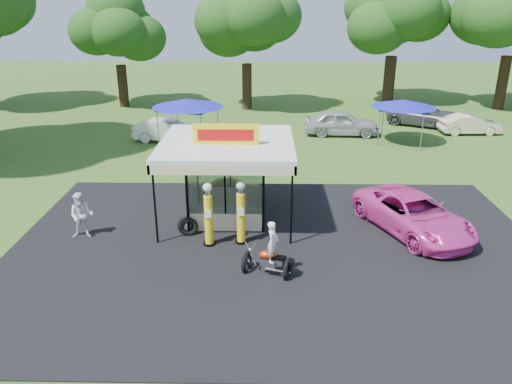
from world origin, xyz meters
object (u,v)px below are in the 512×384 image
at_px(bg_car_a, 168,130).
at_px(tent_west, 188,103).
at_px(motorcycle, 271,254).
at_px(spectator_west, 82,215).
at_px(bg_car_c, 341,123).
at_px(gas_station_kiosk, 228,178).
at_px(gas_pump_left, 208,216).
at_px(bg_car_d, 425,115).
at_px(tent_east, 404,104).
at_px(pink_sedan, 414,214).
at_px(gas_pump_right, 241,214).
at_px(bg_car_e, 470,124).
at_px(kiosk_car, 232,188).

height_order(bg_car_a, tent_west, tent_west).
xyz_separation_m(motorcycle, bg_car_a, (-6.57, 16.81, -0.08)).
relative_size(motorcycle, spectator_west, 1.11).
distance_m(motorcycle, bg_car_c, 19.22).
height_order(gas_station_kiosk, bg_car_a, gas_station_kiosk).
distance_m(gas_station_kiosk, spectator_west, 5.99).
height_order(gas_pump_left, tent_west, tent_west).
distance_m(bg_car_a, bg_car_d, 18.63).
distance_m(motorcycle, tent_west, 16.44).
distance_m(gas_pump_left, tent_east, 18.20).
bearing_deg(tent_east, bg_car_d, 58.08).
relative_size(gas_station_kiosk, pink_sedan, 0.98).
bearing_deg(spectator_west, tent_east, 36.20).
distance_m(gas_station_kiosk, gas_pump_right, 2.62).
bearing_deg(bg_car_a, gas_pump_left, -160.61).
height_order(pink_sedan, tent_west, tent_west).
relative_size(pink_sedan, spectator_west, 2.98).
bearing_deg(gas_pump_right, motorcycle, -64.58).
xyz_separation_m(gas_station_kiosk, tent_east, (10.30, 11.89, 0.75)).
xyz_separation_m(bg_car_e, tent_east, (-5.29, -2.32, 1.86)).
bearing_deg(bg_car_e, kiosk_car, 124.27).
distance_m(gas_station_kiosk, bg_car_c, 15.36).
distance_m(gas_station_kiosk, bg_car_d, 21.28).
relative_size(pink_sedan, bg_car_e, 1.35).
bearing_deg(pink_sedan, spectator_west, 159.65).
height_order(gas_pump_left, bg_car_e, gas_pump_left).
height_order(gas_station_kiosk, bg_car_e, gas_station_kiosk).
xyz_separation_m(gas_pump_right, tent_east, (9.64, 14.37, 1.32)).
relative_size(gas_pump_right, bg_car_d, 0.47).
bearing_deg(gas_pump_left, tent_east, 53.30).
height_order(gas_pump_right, tent_east, tent_east).
height_order(kiosk_car, bg_car_d, bg_car_d).
bearing_deg(gas_station_kiosk, tent_west, 106.67).
relative_size(gas_pump_left, bg_car_c, 0.51).
distance_m(gas_pump_left, pink_sedan, 8.15).
bearing_deg(gas_pump_left, spectator_west, 173.20).
height_order(kiosk_car, bg_car_e, bg_car_e).
bearing_deg(bg_car_a, bg_car_c, -78.19).
xyz_separation_m(gas_station_kiosk, gas_pump_right, (0.66, -2.47, -0.56)).
bearing_deg(tent_east, bg_car_c, 152.19).
distance_m(bg_car_c, tent_east, 4.38).
distance_m(pink_sedan, bg_car_d, 18.85).
bearing_deg(gas_pump_right, kiosk_car, 98.04).
bearing_deg(gas_pump_left, pink_sedan, 9.39).
bearing_deg(tent_east, bg_car_e, 23.66).
relative_size(gas_pump_right, kiosk_car, 0.90).
bearing_deg(tent_east, gas_station_kiosk, -130.90).
distance_m(bg_car_d, tent_west, 17.59).
relative_size(spectator_west, bg_car_c, 0.37).
relative_size(gas_station_kiosk, gas_pump_right, 2.12).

